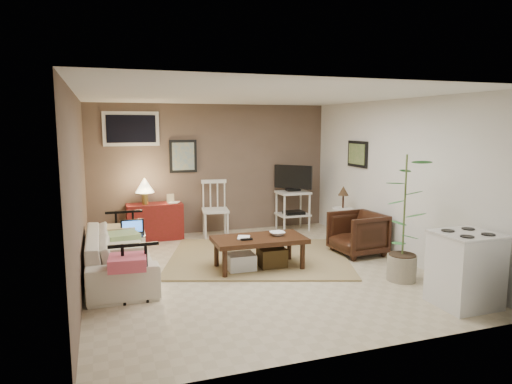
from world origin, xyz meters
name	(u,v)px	position (x,y,z in m)	size (l,w,h in m)	color
floor	(255,270)	(0.00, 0.00, 0.00)	(5.00, 5.00, 0.00)	#C1B293
art_back	(183,156)	(-0.55, 2.48, 1.45)	(0.50, 0.03, 0.60)	black
art_right	(358,154)	(2.23, 1.05, 1.52)	(0.03, 0.60, 0.45)	black
window	(131,129)	(-1.45, 2.48, 1.95)	(0.96, 0.03, 0.60)	silver
rug	(259,257)	(0.24, 0.53, 0.01)	(2.67, 2.13, 0.03)	#9C885A
coffee_table	(258,250)	(0.06, 0.03, 0.27)	(1.30, 0.69, 0.49)	#371D0F
sofa	(119,247)	(-1.80, 0.32, 0.41)	(2.11, 0.62, 0.82)	beige
sofa_pillows	(124,244)	(-1.75, 0.08, 0.51)	(0.41, 2.01, 0.14)	beige
sofa_end_rails	(129,250)	(-1.68, 0.32, 0.35)	(0.57, 2.11, 0.71)	black
laptop	(133,231)	(-1.60, 0.69, 0.53)	(0.32, 0.24, 0.22)	black
red_console	(154,218)	(-1.13, 2.24, 0.38)	(0.96, 0.43, 1.11)	maroon
spindle_chair	(215,210)	(-0.05, 2.11, 0.48)	(0.52, 0.52, 1.02)	silver
tv_stand	(293,196)	(1.49, 2.13, 0.67)	(0.59, 0.56, 1.26)	silver
side_table	(343,207)	(1.97, 1.05, 0.60)	(0.36, 0.36, 0.97)	silver
armchair	(358,231)	(1.77, 0.24, 0.37)	(0.71, 0.67, 0.74)	black
potted_plant	(404,213)	(1.68, -1.01, 0.89)	(0.42, 0.42, 1.68)	gray
stove	(465,269)	(1.83, -1.94, 0.42)	(0.65, 0.60, 0.85)	silver
bowl	(277,228)	(0.35, 0.06, 0.57)	(0.21, 0.05, 0.21)	#371D0F
book_table	(238,230)	(-0.23, 0.08, 0.58)	(0.17, 0.02, 0.23)	#371D0F
book_console	(169,197)	(-0.86, 2.21, 0.76)	(0.17, 0.02, 0.23)	#371D0F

